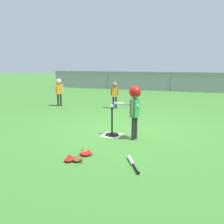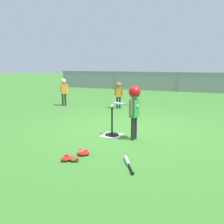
% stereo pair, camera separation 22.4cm
% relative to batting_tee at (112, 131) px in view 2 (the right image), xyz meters
% --- Properties ---
extents(ground_plane, '(60.00, 60.00, 0.00)m').
position_rel_batting_tee_xyz_m(ground_plane, '(0.08, 0.56, -0.10)').
color(ground_plane, '#3D7A2D').
extents(home_plate, '(0.44, 0.44, 0.01)m').
position_rel_batting_tee_xyz_m(home_plate, '(0.00, 0.00, -0.10)').
color(home_plate, white).
rests_on(home_plate, ground_plane).
extents(batting_tee, '(0.32, 0.32, 0.65)m').
position_rel_batting_tee_xyz_m(batting_tee, '(0.00, 0.00, 0.00)').
color(batting_tee, black).
rests_on(batting_tee, ground_plane).
extents(baseball_on_tee, '(0.07, 0.07, 0.07)m').
position_rel_batting_tee_xyz_m(baseball_on_tee, '(0.00, 0.00, 0.58)').
color(baseball_on_tee, white).
rests_on(baseball_on_tee, batting_tee).
extents(batter_child, '(0.63, 0.33, 1.17)m').
position_rel_batting_tee_xyz_m(batter_child, '(0.56, -0.11, 0.73)').
color(batter_child, '#262626').
rests_on(batter_child, ground_plane).
extents(fielder_near_right, '(0.24, 0.25, 1.07)m').
position_rel_batting_tee_xyz_m(fielder_near_right, '(-3.34, 3.12, 0.59)').
color(fielder_near_right, '#262626').
rests_on(fielder_near_right, ground_plane).
extents(fielder_deep_right, '(0.28, 0.19, 0.98)m').
position_rel_batting_tee_xyz_m(fielder_deep_right, '(-1.14, 3.38, 0.53)').
color(fielder_deep_right, '#191E4C').
rests_on(fielder_deep_right, ground_plane).
extents(spare_bat_silver, '(0.38, 0.62, 0.06)m').
position_rel_batting_tee_xyz_m(spare_bat_silver, '(0.89, -1.46, -0.07)').
color(spare_bat_silver, silver).
rests_on(spare_bat_silver, ground_plane).
extents(glove_by_plate, '(0.17, 0.22, 0.07)m').
position_rel_batting_tee_xyz_m(glove_by_plate, '(-0.05, -1.32, -0.07)').
color(glove_by_plate, brown).
rests_on(glove_by_plate, ground_plane).
extents(glove_near_bats, '(0.22, 0.26, 0.07)m').
position_rel_batting_tee_xyz_m(glove_near_bats, '(-0.01, -1.67, -0.07)').
color(glove_near_bats, brown).
rests_on(glove_near_bats, ground_plane).
extents(glove_tossed_aside, '(0.27, 0.27, 0.07)m').
position_rel_batting_tee_xyz_m(glove_tossed_aside, '(0.02, -1.38, -0.07)').
color(glove_tossed_aside, '#B21919').
rests_on(glove_tossed_aside, ground_plane).
extents(glove_outfield_drop, '(0.20, 0.25, 0.07)m').
position_rel_batting_tee_xyz_m(glove_outfield_drop, '(-0.13, -1.72, -0.07)').
color(glove_outfield_drop, '#B21919').
rests_on(glove_outfield_drop, ground_plane).
extents(outfield_fence, '(16.06, 0.06, 1.15)m').
position_rel_batting_tee_xyz_m(outfield_fence, '(0.08, 10.06, 0.52)').
color(outfield_fence, slate).
rests_on(outfield_fence, ground_plane).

